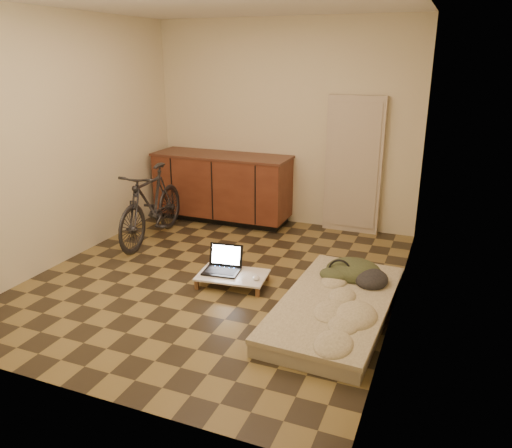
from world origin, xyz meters
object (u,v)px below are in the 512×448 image
at_px(futon, 336,307).
at_px(laptop, 223,266).
at_px(bicycle, 151,201).
at_px(lap_desk, 233,275).

xyz_separation_m(futon, laptop, (-1.21, 0.27, 0.08)).
relative_size(bicycle, lap_desk, 2.15).
height_order(lap_desk, laptop, laptop).
xyz_separation_m(bicycle, lap_desk, (1.42, -0.78, -0.40)).
relative_size(lap_desk, laptop, 1.89).
bearing_deg(bicycle, lap_desk, -33.51).
height_order(bicycle, futon, bicycle).
xyz_separation_m(bicycle, futon, (2.50, -1.00, -0.42)).
bearing_deg(laptop, lap_desk, -28.08).
distance_m(futon, laptop, 1.24).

